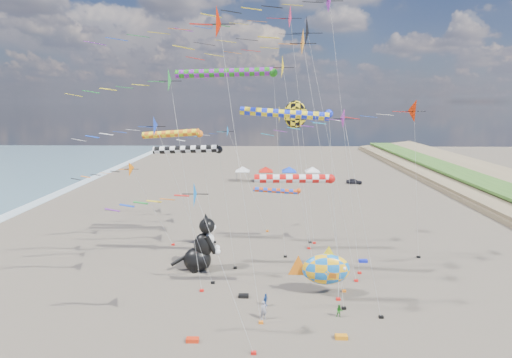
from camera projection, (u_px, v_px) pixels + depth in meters
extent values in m
plane|color=#51473B|center=(280.00, 354.00, 27.27)|extent=(260.00, 260.00, 0.00)
cone|color=yellow|center=(290.00, 67.00, 42.87)|extent=(2.51, 2.68, 2.76)
cylinder|color=#B2B2B2|center=(300.00, 162.00, 44.80)|extent=(2.61, 0.02, 20.66)
cube|color=black|center=(309.00, 248.00, 46.72)|extent=(0.36, 0.24, 0.20)
cone|color=#C11A01|center=(231.00, 25.00, 26.89)|extent=(2.17, 2.32, 2.39)
cylinder|color=#B2B2B2|center=(247.00, 185.00, 28.96)|extent=(2.12, 0.02, 22.03)
cube|color=black|center=(261.00, 322.00, 31.01)|extent=(0.36, 0.24, 0.20)
cone|color=#C32200|center=(416.00, 111.00, 41.07)|extent=(2.41, 2.58, 2.66)
cylinder|color=#B2B2B2|center=(417.00, 187.00, 42.58)|extent=(1.53, 0.02, 16.07)
cube|color=black|center=(419.00, 257.00, 44.07)|extent=(0.36, 0.24, 0.20)
cone|color=#E92450|center=(304.00, 16.00, 43.56)|extent=(2.66, 2.84, 2.93)
cylinder|color=#B2B2B2|center=(310.00, 136.00, 46.03)|extent=(1.83, 0.02, 26.19)
cube|color=black|center=(314.00, 243.00, 48.48)|extent=(0.36, 0.24, 0.20)
cone|color=orange|center=(309.00, 43.00, 32.15)|extent=(2.20, 2.35, 2.42)
cylinder|color=#B2B2B2|center=(328.00, 175.00, 34.16)|extent=(3.73, 0.02, 21.60)
cube|color=black|center=(344.00, 291.00, 36.15)|extent=(0.36, 0.24, 0.20)
cone|color=blue|center=(242.00, 132.00, 50.54)|extent=(1.60, 1.72, 1.77)
cylinder|color=#B2B2B2|center=(255.00, 183.00, 51.76)|extent=(3.36, 0.02, 13.24)
cube|color=black|center=(267.00, 231.00, 52.96)|extent=(0.36, 0.24, 0.20)
cone|color=black|center=(325.00, 32.00, 34.02)|extent=(2.71, 2.90, 2.99)
cylinder|color=#B2B2B2|center=(341.00, 164.00, 36.14)|extent=(3.79, 0.02, 22.83)
cube|color=black|center=(356.00, 281.00, 38.25)|extent=(0.36, 0.24, 0.20)
cone|color=#1B3BBC|center=(171.00, 126.00, 35.09)|extent=(1.75, 1.87, 1.93)
cylinder|color=#B2B2B2|center=(193.00, 208.00, 36.46)|extent=(3.45, 0.02, 14.91)
cube|color=black|center=(213.00, 283.00, 37.82)|extent=(0.36, 0.24, 0.20)
cone|color=purple|center=(364.00, 118.00, 28.85)|extent=(1.53, 1.63, 1.68)
cylinder|color=#B2B2B2|center=(373.00, 223.00, 30.33)|extent=(2.16, 0.02, 15.78)
cube|color=black|center=(381.00, 317.00, 31.79)|extent=(0.36, 0.24, 0.20)
cone|color=orange|center=(143.00, 168.00, 46.23)|extent=(1.76, 1.89, 1.95)
cylinder|color=#B2B2B2|center=(159.00, 208.00, 47.09)|extent=(3.12, 0.02, 9.38)
cube|color=black|center=(173.00, 244.00, 47.92)|extent=(0.36, 0.24, 0.20)
cone|color=blue|center=(217.00, 198.00, 25.22)|extent=(1.82, 1.95, 2.01)
cylinder|color=#B2B2B2|center=(236.00, 279.00, 26.24)|extent=(2.35, 0.02, 11.00)
cube|color=black|center=(254.00, 353.00, 27.24)|extent=(0.36, 0.24, 0.20)
cone|color=green|center=(168.00, 80.00, 32.76)|extent=(2.01, 2.16, 2.22)
cylinder|color=#B2B2B2|center=(186.00, 191.00, 34.52)|extent=(2.36, 0.02, 18.74)
cube|color=black|center=(202.00, 290.00, 36.26)|extent=(0.36, 0.24, 0.20)
cylinder|color=#B2B2B2|center=(355.00, 145.00, 37.57)|extent=(2.05, 0.02, 25.85)
cube|color=black|center=(359.00, 273.00, 39.99)|extent=(0.36, 0.24, 0.20)
cylinder|color=red|center=(292.00, 179.00, 31.15)|extent=(5.94, 0.70, 0.70)
sphere|color=red|center=(330.00, 179.00, 31.08)|extent=(0.73, 0.73, 0.73)
cylinder|color=#B2B2B2|center=(337.00, 246.00, 32.11)|extent=(1.52, 0.02, 11.06)
cube|color=black|center=(344.00, 308.00, 33.13)|extent=(0.36, 0.24, 0.20)
cylinder|color=orange|center=(171.00, 134.00, 46.39)|extent=(6.68, 0.80, 0.80)
sphere|color=orange|center=(199.00, 134.00, 46.31)|extent=(0.84, 0.84, 0.84)
cylinder|color=#B2B2B2|center=(207.00, 190.00, 47.56)|extent=(1.52, 0.02, 13.30)
cube|color=black|center=(215.00, 242.00, 48.79)|extent=(0.36, 0.24, 0.20)
cylinder|color=#1E7C16|center=(224.00, 73.00, 40.62)|extent=(9.94, 0.86, 0.86)
sphere|color=#1E7C16|center=(273.00, 73.00, 40.49)|extent=(0.90, 0.90, 0.90)
cylinder|color=#B2B2B2|center=(279.00, 169.00, 42.37)|extent=(1.52, 0.02, 19.86)
cube|color=black|center=(285.00, 256.00, 44.22)|extent=(0.36, 0.24, 0.20)
cylinder|color=#162CDE|center=(284.00, 114.00, 35.74)|extent=(7.96, 0.73, 0.73)
sphere|color=#162CDE|center=(329.00, 114.00, 35.64)|extent=(0.77, 0.77, 0.77)
cylinder|color=#B2B2B2|center=(334.00, 200.00, 37.14)|extent=(1.52, 0.02, 15.92)
cube|color=black|center=(339.00, 279.00, 38.61)|extent=(0.36, 0.24, 0.20)
cylinder|color=black|center=(186.00, 149.00, 38.97)|extent=(6.42, 0.74, 0.74)
sphere|color=black|center=(219.00, 150.00, 38.89)|extent=(0.78, 0.78, 0.78)
cylinder|color=#B2B2B2|center=(227.00, 211.00, 40.06)|extent=(1.52, 0.02, 12.38)
cube|color=black|center=(235.00, 268.00, 41.20)|extent=(0.36, 0.24, 0.20)
cylinder|color=#D7430F|center=(276.00, 191.00, 47.56)|extent=(5.42, 0.58, 0.58)
sphere|color=#D7430F|center=(299.00, 191.00, 47.49)|extent=(0.61, 0.61, 0.61)
cylinder|color=#B2B2B2|center=(304.00, 217.00, 48.10)|extent=(1.52, 0.02, 6.55)
cube|color=black|center=(310.00, 242.00, 48.68)|extent=(0.36, 0.24, 0.20)
ellipsoid|color=yellow|center=(295.00, 115.00, 38.06)|extent=(2.20, 0.40, 2.64)
cone|color=yellow|center=(280.00, 115.00, 38.09)|extent=(0.12, 1.80, 1.80)
cylinder|color=#B2B2B2|center=(305.00, 197.00, 38.55)|extent=(2.03, 2.03, 15.76)
cube|color=black|center=(314.00, 277.00, 39.03)|extent=(0.36, 0.24, 0.20)
ellipsoid|color=blue|center=(326.00, 269.00, 35.22)|extent=(4.29, 1.82, 2.82)
cone|color=orange|center=(298.00, 269.00, 35.28)|extent=(2.07, 0.17, 2.07)
cone|color=yellow|center=(329.00, 254.00, 34.95)|extent=(1.51, 0.14, 1.51)
cylinder|color=#B2B2B2|center=(338.00, 287.00, 34.98)|extent=(0.17, 1.04, 1.97)
cube|color=red|center=(338.00, 299.00, 34.66)|extent=(0.36, 0.24, 0.20)
imported|color=gray|center=(264.00, 310.00, 31.52)|extent=(0.67, 0.59, 1.53)
imported|color=#1E6F19|center=(339.00, 311.00, 31.83)|extent=(0.56, 0.47, 1.06)
imported|color=#254A9B|center=(265.00, 300.00, 33.60)|extent=(0.56, 0.70, 1.11)
cube|color=red|center=(193.00, 340.00, 28.63)|extent=(0.90, 0.44, 0.30)
cube|color=orange|center=(341.00, 337.00, 29.01)|extent=(0.90, 0.44, 0.30)
cube|color=black|center=(244.00, 296.00, 35.13)|extent=(0.90, 0.44, 0.30)
cube|color=#121EB7|center=(363.00, 261.00, 42.84)|extent=(0.90, 0.44, 0.30)
cube|color=silver|center=(243.00, 171.00, 85.87)|extent=(3.00, 3.00, 0.15)
pyramid|color=silver|center=(243.00, 166.00, 85.67)|extent=(4.20, 4.20, 1.00)
cylinder|color=#999999|center=(236.00, 178.00, 84.84)|extent=(0.08, 0.08, 2.20)
cylinder|color=#999999|center=(248.00, 178.00, 84.78)|extent=(0.08, 0.08, 2.20)
cylinder|color=#999999|center=(237.00, 175.00, 87.40)|extent=(0.08, 0.08, 2.20)
cylinder|color=#999999|center=(249.00, 175.00, 87.33)|extent=(0.08, 0.08, 2.20)
cube|color=red|center=(266.00, 171.00, 85.75)|extent=(3.00, 3.00, 0.15)
pyramid|color=red|center=(266.00, 167.00, 85.55)|extent=(4.20, 4.20, 1.00)
cylinder|color=#999999|center=(260.00, 178.00, 84.72)|extent=(0.08, 0.08, 2.20)
cylinder|color=#999999|center=(272.00, 178.00, 84.66)|extent=(0.08, 0.08, 2.20)
cylinder|color=#999999|center=(260.00, 175.00, 87.27)|extent=(0.08, 0.08, 2.20)
cylinder|color=#999999|center=(272.00, 176.00, 87.21)|extent=(0.08, 0.08, 2.20)
cube|color=blue|center=(289.00, 171.00, 85.62)|extent=(3.00, 3.00, 0.15)
pyramid|color=blue|center=(289.00, 167.00, 85.42)|extent=(4.20, 4.20, 1.00)
cylinder|color=#999999|center=(283.00, 178.00, 84.60)|extent=(0.08, 0.08, 2.20)
cylinder|color=#999999|center=(295.00, 178.00, 84.54)|extent=(0.08, 0.08, 2.20)
cylinder|color=#999999|center=(283.00, 176.00, 87.15)|extent=(0.08, 0.08, 2.20)
cylinder|color=#999999|center=(295.00, 176.00, 87.09)|extent=(0.08, 0.08, 2.20)
cube|color=white|center=(312.00, 172.00, 85.50)|extent=(3.00, 3.00, 0.15)
pyramid|color=white|center=(313.00, 167.00, 85.30)|extent=(4.20, 4.20, 1.00)
cylinder|color=#999999|center=(307.00, 178.00, 84.48)|extent=(0.08, 0.08, 2.20)
cylinder|color=#999999|center=(319.00, 178.00, 84.41)|extent=(0.08, 0.08, 2.20)
cylinder|color=#999999|center=(306.00, 176.00, 87.03)|extent=(0.08, 0.08, 2.20)
cylinder|color=#999999|center=(318.00, 176.00, 86.97)|extent=(0.08, 0.08, 2.20)
imported|color=#26262D|center=(354.00, 181.00, 83.65)|extent=(3.45, 1.82, 1.12)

